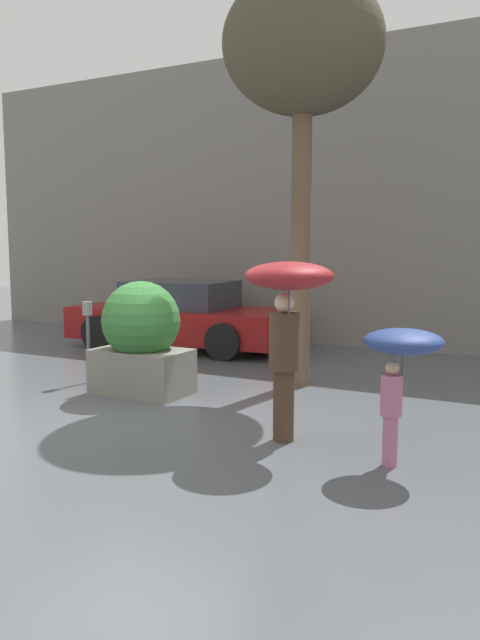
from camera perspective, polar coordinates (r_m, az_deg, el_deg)
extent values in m
plane|color=#51565B|center=(7.52, -9.94, -9.01)|extent=(40.00, 40.00, 0.00)
cube|color=gray|center=(13.02, 7.93, 11.02)|extent=(18.00, 0.30, 6.00)
cube|color=gray|center=(8.73, -8.95, -4.67)|extent=(1.30, 0.80, 0.62)
sphere|color=#337033|center=(8.62, -9.04, -0.02)|extent=(1.08, 1.08, 1.08)
cylinder|color=#473323|center=(6.59, 4.00, -7.79)|extent=(0.22, 0.22, 0.76)
cylinder|color=#473323|center=(6.45, 4.05, -1.96)|extent=(0.32, 0.32, 0.60)
sphere|color=beige|center=(6.40, 4.08, 1.59)|extent=(0.20, 0.20, 0.20)
cylinder|color=#4C4C51|center=(6.27, 4.48, 1.07)|extent=(0.02, 0.02, 0.65)
ellipsoid|color=maroon|center=(6.25, 4.51, 4.05)|extent=(0.89, 0.89, 0.28)
cylinder|color=#B76684|center=(6.05, 13.56, -10.66)|extent=(0.14, 0.14, 0.48)
cylinder|color=#B76684|center=(5.94, 13.68, -6.68)|extent=(0.20, 0.20, 0.38)
sphere|color=tan|center=(5.88, 13.75, -4.25)|extent=(0.13, 0.13, 0.13)
cylinder|color=#4C4C51|center=(5.88, 14.63, -4.24)|extent=(0.02, 0.02, 0.48)
ellipsoid|color=navy|center=(5.84, 14.70, -1.91)|extent=(0.72, 0.72, 0.23)
cube|color=maroon|center=(12.47, -5.40, -0.28)|extent=(4.52, 2.03, 0.63)
cube|color=#2D333D|center=(12.41, -5.43, 2.36)|extent=(2.08, 1.62, 0.53)
cylinder|color=black|center=(12.52, -12.86, -1.15)|extent=(0.68, 0.26, 0.67)
cylinder|color=black|center=(13.95, -8.47, -0.24)|extent=(0.68, 0.26, 0.67)
cylinder|color=black|center=(11.09, -1.52, -2.00)|extent=(0.68, 0.26, 0.67)
cylinder|color=black|center=(12.68, 1.98, -0.88)|extent=(0.68, 0.26, 0.67)
cylinder|color=brown|center=(9.00, 5.58, 7.11)|extent=(0.28, 0.28, 4.17)
ellipsoid|color=#4C4733|center=(9.41, 5.79, 23.80)|extent=(2.24, 2.24, 1.91)
cylinder|color=#595B60|center=(9.54, -13.69, -2.59)|extent=(0.05, 0.05, 1.02)
cylinder|color=gray|center=(9.47, -13.79, 1.05)|extent=(0.14, 0.14, 0.20)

